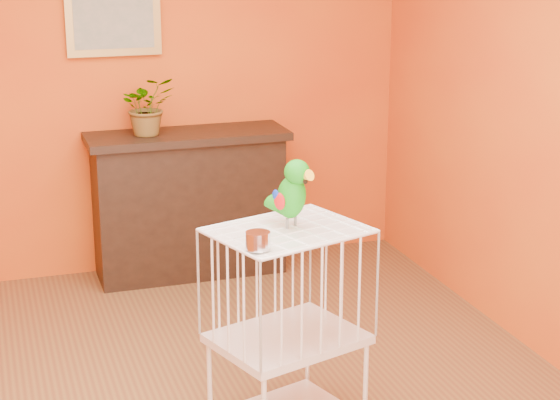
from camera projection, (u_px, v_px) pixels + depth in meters
name	position (u px, v px, depth m)	size (l,w,h in m)	color
room_shell	(189.00, 101.00, 4.11)	(4.50, 4.50, 4.50)	#CE5A13
console_cabinet	(189.00, 204.00, 6.38)	(1.35, 0.48, 1.00)	black
potted_plant	(149.00, 113.00, 6.09)	(0.35, 0.39, 0.30)	#26722D
framed_picture	(113.00, 18.00, 6.09)	(0.62, 0.04, 0.50)	#A17C39
birdcage	(288.00, 328.00, 4.35)	(0.77, 0.68, 1.01)	silver
feed_cup	(258.00, 240.00, 3.94)	(0.11, 0.11, 0.07)	silver
parrot	(292.00, 192.00, 4.21)	(0.19, 0.28, 0.32)	#59544C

